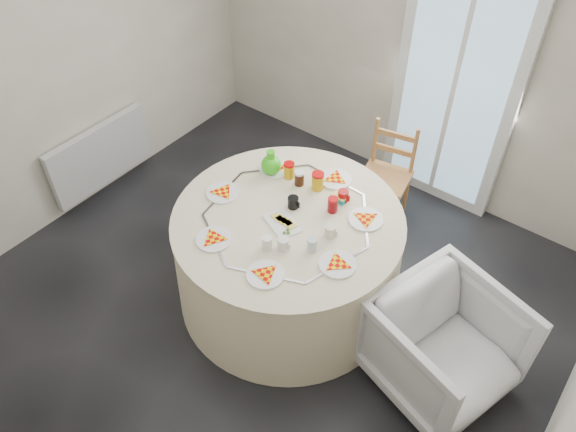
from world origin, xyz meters
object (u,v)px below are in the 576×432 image
Objects in this scene: table at (288,259)px; green_pitcher at (271,163)px; radiator at (101,156)px; wooden_chair at (386,173)px; armchair at (445,344)px.

green_pitcher is (-0.38, 0.30, 0.49)m from table.
radiator is at bearing -155.97° from green_pitcher.
green_pitcher reaches higher than radiator.
radiator is 2.01m from table.
radiator is 5.33× the size of green_pitcher.
armchair is (1.09, -1.13, -0.08)m from wooden_chair.
table reaches higher than radiator.
table is at bearing 107.71° from armchair.
radiator is 1.16× the size of wooden_chair.
wooden_chair is at bearing 29.38° from radiator.
table is 1.87× the size of wooden_chair.
armchair is (3.22, 0.06, 0.01)m from radiator.
radiator is at bearing -161.65° from wooden_chair.
wooden_chair reaches higher than radiator.
green_pitcher is (-1.59, 0.28, 0.48)m from armchair.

